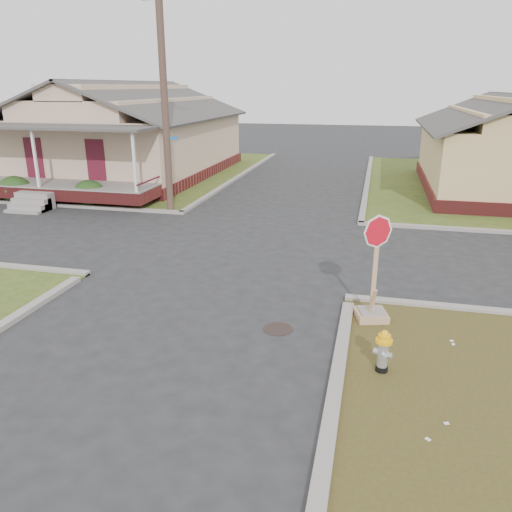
# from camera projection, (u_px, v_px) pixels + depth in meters

# --- Properties ---
(ground) EXTENTS (120.00, 120.00, 0.00)m
(ground) POSITION_uv_depth(u_px,v_px,m) (190.00, 309.00, 11.66)
(ground) COLOR #242426
(ground) RESTS_ON ground
(verge_far_left) EXTENTS (19.00, 19.00, 0.05)m
(verge_far_left) POSITION_uv_depth(u_px,v_px,m) (96.00, 169.00, 31.09)
(verge_far_left) COLOR #354A1A
(verge_far_left) RESTS_ON ground
(curbs) EXTENTS (80.00, 40.00, 0.12)m
(curbs) POSITION_uv_depth(u_px,v_px,m) (244.00, 246.00, 16.27)
(curbs) COLOR gray
(curbs) RESTS_ON ground
(manhole) EXTENTS (0.64, 0.64, 0.01)m
(manhole) POSITION_uv_depth(u_px,v_px,m) (278.00, 329.00, 10.72)
(manhole) COLOR black
(manhole) RESTS_ON ground
(corner_house) EXTENTS (10.10, 15.50, 5.30)m
(corner_house) POSITION_uv_depth(u_px,v_px,m) (127.00, 135.00, 28.49)
(corner_house) COLOR maroon
(corner_house) RESTS_ON ground
(side_house_yellow) EXTENTS (7.60, 11.60, 4.70)m
(side_house_yellow) POSITION_uv_depth(u_px,v_px,m) (506.00, 147.00, 23.93)
(side_house_yellow) COLOR maroon
(side_house_yellow) RESTS_ON ground
(utility_pole) EXTENTS (1.80, 0.28, 9.00)m
(utility_pole) POSITION_uv_depth(u_px,v_px,m) (164.00, 94.00, 19.28)
(utility_pole) COLOR #453228
(utility_pole) RESTS_ON ground
(fire_hydrant) EXTENTS (0.30, 0.30, 0.82)m
(fire_hydrant) POSITION_uv_depth(u_px,v_px,m) (383.00, 349.00, 8.92)
(fire_hydrant) COLOR black
(fire_hydrant) RESTS_ON ground
(stop_sign) EXTENTS (0.68, 0.66, 2.39)m
(stop_sign) POSITION_uv_depth(u_px,v_px,m) (373.00, 297.00, 10.94)
(stop_sign) COLOR #A47B59
(stop_sign) RESTS_ON ground
(hedge_left) EXTENTS (1.47, 1.20, 1.12)m
(hedge_left) POSITION_uv_depth(u_px,v_px,m) (15.00, 189.00, 22.22)
(hedge_left) COLOR #203E16
(hedge_left) RESTS_ON verge_far_left
(hedge_right) EXTENTS (1.43, 1.17, 1.09)m
(hedge_right) POSITION_uv_depth(u_px,v_px,m) (89.00, 193.00, 21.53)
(hedge_right) COLOR #203E16
(hedge_right) RESTS_ON verge_far_left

